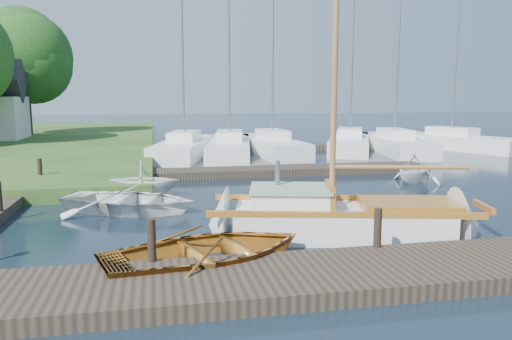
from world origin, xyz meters
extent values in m
plane|color=black|center=(0.00, 0.00, 0.00)|extent=(160.00, 160.00, 0.00)
cube|color=#2E231D|center=(0.00, -6.00, 0.15)|extent=(18.00, 2.20, 0.30)
cube|color=#2E231D|center=(2.00, 6.50, 0.15)|extent=(14.00, 1.60, 0.30)
cube|color=#2E231D|center=(10.00, 16.00, 0.15)|extent=(30.00, 1.60, 0.30)
cylinder|color=black|center=(-3.00, -5.00, 0.70)|extent=(0.16, 0.16, 0.80)
cylinder|color=black|center=(1.50, -5.00, 0.70)|extent=(0.16, 0.16, 0.80)
cylinder|color=black|center=(-7.00, 5.00, 0.70)|extent=(0.16, 0.16, 0.80)
cube|color=white|center=(1.43, -3.08, 0.23)|extent=(5.33, 3.11, 0.90)
cone|color=white|center=(4.39, -3.80, 0.23)|extent=(1.72, 2.21, 1.96)
cone|color=white|center=(-1.44, -2.39, 0.23)|extent=(1.43, 2.14, 1.96)
cube|color=#904417|center=(1.65, -2.17, 0.74)|extent=(6.06, 1.57, 0.14)
cube|color=#904417|center=(1.21, -4.00, 0.74)|extent=(6.06, 1.57, 0.14)
cube|color=#904417|center=(4.73, -3.88, 0.74)|extent=(0.37, 1.10, 0.14)
cube|color=white|center=(0.26, -2.80, 0.90)|extent=(2.08, 1.78, 0.44)
cube|color=#96B893|center=(0.26, -2.80, 1.15)|extent=(2.20, 1.90, 0.08)
cube|color=#904417|center=(1.18, -3.02, 0.98)|extent=(0.44, 1.39, 0.60)
cylinder|color=slate|center=(0.04, -2.44, 1.48)|extent=(0.12, 0.12, 0.60)
cube|color=#904417|center=(2.98, -3.46, 0.78)|extent=(2.49, 1.97, 0.20)
cylinder|color=brown|center=(1.23, -3.04, 4.88)|extent=(0.14, 0.14, 8.40)
cylinder|color=brown|center=(2.79, -3.41, 1.68)|extent=(3.13, 0.85, 0.10)
imported|color=#904417|center=(-1.92, -4.70, 0.43)|extent=(4.81, 4.01, 0.86)
imported|color=white|center=(-3.67, 0.57, 0.41)|extent=(4.80, 4.24, 0.82)
imported|color=white|center=(-3.26, 2.83, 0.66)|extent=(2.96, 2.72, 1.31)
imported|color=white|center=(7.04, 3.41, 0.63)|extent=(3.14, 3.05, 1.26)
cube|color=white|center=(-1.25, 13.71, 0.45)|extent=(4.29, 8.97, 0.90)
cube|color=white|center=(-1.25, 13.71, 1.15)|extent=(2.11, 3.30, 0.50)
cylinder|color=slate|center=(-1.25, 13.71, 6.47)|extent=(0.12, 0.12, 11.14)
cube|color=white|center=(1.28, 13.62, 0.45)|extent=(3.81, 9.42, 0.90)
cube|color=white|center=(1.28, 13.62, 1.15)|extent=(1.95, 3.41, 0.50)
cylinder|color=slate|center=(1.28, 13.62, 5.26)|extent=(0.12, 0.12, 8.71)
cube|color=white|center=(3.84, 14.01, 0.45)|extent=(2.41, 8.77, 0.90)
cube|color=white|center=(3.84, 14.01, 1.15)|extent=(1.47, 3.09, 0.50)
cylinder|color=slate|center=(3.84, 14.01, 6.22)|extent=(0.12, 0.12, 10.64)
cube|color=white|center=(8.82, 14.44, 0.45)|extent=(5.34, 8.46, 0.90)
cube|color=white|center=(8.82, 14.44, 1.15)|extent=(2.44, 3.21, 0.50)
cylinder|color=slate|center=(8.82, 14.44, 6.79)|extent=(0.12, 0.12, 11.78)
cube|color=white|center=(11.23, 13.36, 0.45)|extent=(3.73, 9.37, 0.90)
cube|color=white|center=(11.23, 13.36, 1.15)|extent=(1.93, 3.39, 0.50)
cylinder|color=slate|center=(11.23, 13.36, 6.28)|extent=(0.12, 0.12, 10.75)
cube|color=white|center=(15.51, 14.15, 0.45)|extent=(5.52, 8.68, 0.90)
cube|color=white|center=(15.51, 14.15, 1.15)|extent=(2.51, 3.30, 0.50)
cylinder|color=slate|center=(15.51, 14.15, 5.68)|extent=(0.12, 0.12, 9.57)
cylinder|color=#332114|center=(-12.00, 26.00, 2.34)|extent=(0.36, 0.36, 3.67)
sphere|color=#204718|center=(-12.00, 26.00, 6.11)|extent=(6.73, 6.73, 6.73)
sphere|color=#204718|center=(-11.50, 25.70, 5.60)|extent=(5.71, 5.71, 5.71)
sphere|color=#204718|center=(-12.40, 26.40, 6.82)|extent=(6.12, 6.12, 6.12)
camera|label=1|loc=(-2.90, -14.14, 3.35)|focal=35.00mm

